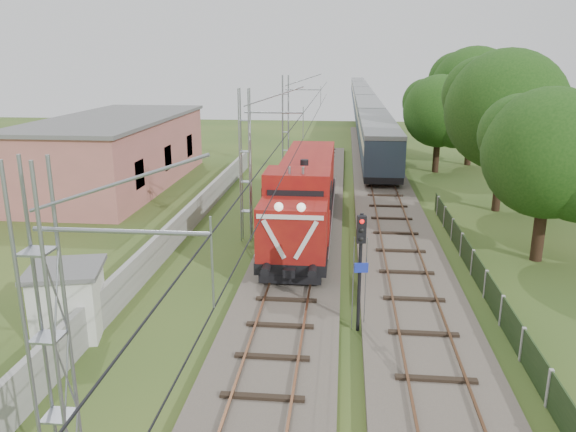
# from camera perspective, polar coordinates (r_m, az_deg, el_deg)

# --- Properties ---
(ground) EXTENTS (140.00, 140.00, 0.00)m
(ground) POSITION_cam_1_polar(r_m,az_deg,el_deg) (19.12, -1.36, -14.04)
(ground) COLOR #2B491B
(ground) RESTS_ON ground
(track_main) EXTENTS (4.20, 70.00, 0.45)m
(track_main) POSITION_cam_1_polar(r_m,az_deg,el_deg) (25.32, 0.60, -5.77)
(track_main) COLOR #6B6054
(track_main) RESTS_ON ground
(track_side) EXTENTS (4.20, 80.00, 0.45)m
(track_side) POSITION_cam_1_polar(r_m,az_deg,el_deg) (37.72, 9.99, 1.33)
(track_side) COLOR #6B6054
(track_side) RESTS_ON ground
(catenary) EXTENTS (3.31, 70.00, 8.00)m
(catenary) POSITION_cam_1_polar(r_m,az_deg,el_deg) (29.39, -4.25, 5.11)
(catenary) COLOR gray
(catenary) RESTS_ON ground
(boundary_wall) EXTENTS (0.25, 40.00, 1.50)m
(boundary_wall) POSITION_cam_1_polar(r_m,az_deg,el_deg) (30.98, -10.61, -0.84)
(boundary_wall) COLOR #9E9E99
(boundary_wall) RESTS_ON ground
(station_building) EXTENTS (8.40, 20.40, 5.22)m
(station_building) POSITION_cam_1_polar(r_m,az_deg,el_deg) (44.43, -17.06, 6.30)
(station_building) COLOR #C16D68
(station_building) RESTS_ON ground
(fence) EXTENTS (0.12, 32.00, 1.20)m
(fence) POSITION_cam_1_polar(r_m,az_deg,el_deg) (22.19, 20.90, -8.98)
(fence) COLOR black
(fence) RESTS_ON ground
(locomotive) EXTENTS (3.02, 17.27, 4.39)m
(locomotive) POSITION_cam_1_polar(r_m,az_deg,el_deg) (30.94, 1.71, 2.31)
(locomotive) COLOR black
(locomotive) RESTS_ON ground
(coach_rake) EXTENTS (2.99, 111.83, 3.46)m
(coach_rake) POSITION_cam_1_polar(r_m,az_deg,el_deg) (96.13, 7.63, 11.62)
(coach_rake) COLOR black
(coach_rake) RESTS_ON ground
(signal_post) EXTENTS (0.49, 0.38, 4.40)m
(signal_post) POSITION_cam_1_polar(r_m,az_deg,el_deg) (19.58, 7.39, -3.68)
(signal_post) COLOR black
(signal_post) RESTS_ON ground
(relay_hut) EXTENTS (3.00, 3.00, 2.55)m
(relay_hut) POSITION_cam_1_polar(r_m,az_deg,el_deg) (21.34, -21.43, -8.02)
(relay_hut) COLOR silver
(relay_hut) RESTS_ON ground
(tree_a) EXTENTS (6.39, 6.08, 8.28)m
(tree_a) POSITION_cam_1_polar(r_m,az_deg,el_deg) (28.67, 25.14, 5.64)
(tree_a) COLOR #362316
(tree_a) RESTS_ON ground
(tree_b) EXTENTS (7.76, 7.39, 10.06)m
(tree_b) POSITION_cam_1_polar(r_m,az_deg,el_deg) (37.30, 21.39, 9.85)
(tree_b) COLOR #362316
(tree_b) RESTS_ON ground
(tree_c) EXTENTS (6.28, 5.98, 8.13)m
(tree_c) POSITION_cam_1_polar(r_m,az_deg,el_deg) (48.92, 15.21, 10.16)
(tree_c) COLOR #362316
(tree_c) RESTS_ON ground
(tree_d) EXTENTS (8.04, 7.66, 10.42)m
(tree_d) POSITION_cam_1_polar(r_m,az_deg,el_deg) (53.04, 18.45, 11.87)
(tree_d) COLOR #362316
(tree_d) RESTS_ON ground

